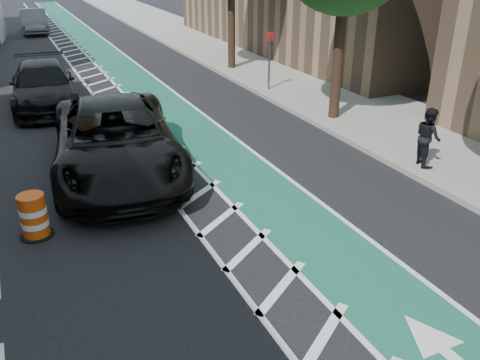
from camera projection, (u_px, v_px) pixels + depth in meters
ground at (204, 310)px, 8.66m from camera, size 120.00×120.00×0.00m
bike_lane at (180, 120)px, 18.03m from camera, size 2.00×90.00×0.01m
buffer_strip at (139, 126)px, 17.46m from camera, size 1.40×90.00×0.01m
sidewalk_right at (333, 97)px, 20.49m from camera, size 5.00×90.00×0.15m
curb_right at (280, 104)px, 19.55m from camera, size 0.12×90.00×0.16m
sign_post at (269, 60)px, 20.87m from camera, size 0.35×0.08×2.47m
suv_near at (116, 140)px, 13.51m from camera, size 4.09×7.24×1.91m
suv_far at (43, 85)px, 19.27m from camera, size 2.67×5.75×1.63m
car_grey at (34, 21)px, 35.65m from camera, size 1.86×4.88×1.59m
pedestrian at (428, 137)px, 13.71m from camera, size 0.83×0.94×1.62m
barrel_a at (34, 217)px, 10.70m from camera, size 0.71×0.71×0.96m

